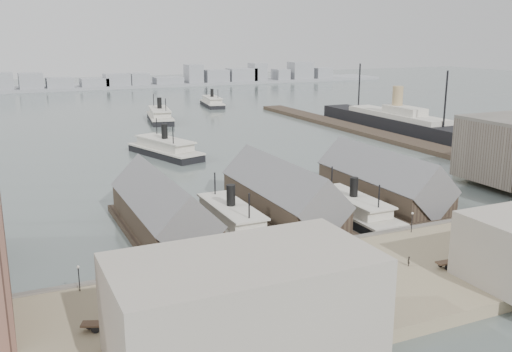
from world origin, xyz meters
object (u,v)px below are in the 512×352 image
ocean_steamer (397,122)px  horse_cart_right (453,262)px  horse_cart_center (355,274)px  ferry_docked_west (231,219)px  horse_cart_left (105,320)px

ocean_steamer → horse_cart_right: size_ratio=19.26×
horse_cart_center → horse_cart_right: (17.00, -2.47, 0.00)m
ferry_docked_west → horse_cart_center: bearing=-79.2°
ferry_docked_west → horse_cart_left: 44.53m
ocean_steamer → horse_cart_right: (-81.56, -118.25, -1.06)m
horse_cart_left → horse_cart_center: horse_cart_left is taller
ocean_steamer → horse_cart_right: 143.65m
ferry_docked_west → horse_cart_left: ferry_docked_west is taller
ocean_steamer → horse_cart_center: bearing=-130.4°
ferry_docked_west → ocean_steamer: 133.26m
ferry_docked_west → horse_cart_left: size_ratio=5.70×
ocean_steamer → horse_cart_right: ocean_steamer is taller
ocean_steamer → horse_cart_left: (-135.49, -114.48, -1.04)m
horse_cart_left → horse_cart_center: size_ratio=0.97×
horse_cart_center → horse_cart_right: 17.17m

